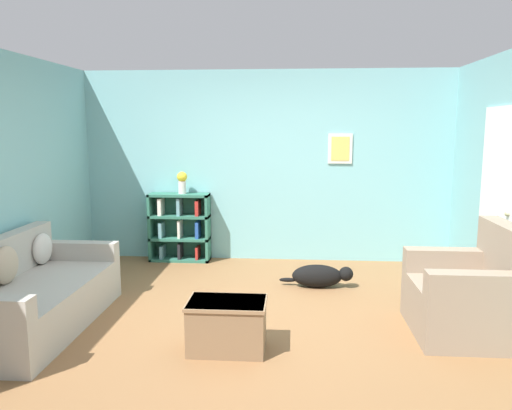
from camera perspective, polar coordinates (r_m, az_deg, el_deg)
The scene contains 8 objects.
ground_plane at distance 4.98m, azimuth -0.36°, elevation -12.75°, with size 14.00×14.00×0.00m, color brown.
wall_back at distance 6.89m, azimuth 1.19°, elevation 4.44°, with size 5.60×0.13×2.60m.
couch at distance 5.10m, azimuth -24.54°, elevation -9.50°, with size 0.92×1.92×0.82m.
bookshelf at distance 6.98m, azimuth -8.68°, elevation -2.49°, with size 0.83×0.29×0.94m.
recliner_chair at distance 4.90m, azimuth 23.29°, elevation -9.46°, with size 0.88×0.97×0.99m.
coffee_table at distance 4.25m, azimuth -3.33°, elevation -13.40°, with size 0.65×0.43×0.42m.
dog at distance 5.86m, azimuth 7.31°, elevation -8.03°, with size 0.85×0.24×0.27m.
vase at distance 6.86m, azimuth -8.44°, elevation 2.70°, with size 0.14×0.14×0.30m.
Camera 1 is at (0.38, -4.61, 1.84)m, focal length 35.00 mm.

